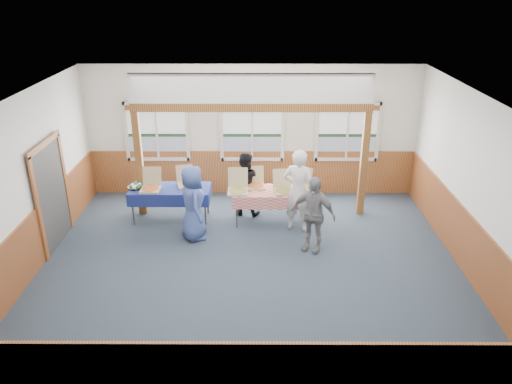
# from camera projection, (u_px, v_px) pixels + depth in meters

# --- Properties ---
(floor) EXTENTS (8.00, 8.00, 0.00)m
(floor) POSITION_uv_depth(u_px,v_px,m) (250.00, 265.00, 9.47)
(floor) COLOR #293642
(floor) RESTS_ON ground
(ceiling) EXTENTS (8.00, 8.00, 0.00)m
(ceiling) POSITION_uv_depth(u_px,v_px,m) (249.00, 98.00, 8.20)
(ceiling) COLOR white
(ceiling) RESTS_ON wall_back
(wall_back) EXTENTS (8.00, 0.00, 8.00)m
(wall_back) POSITION_uv_depth(u_px,v_px,m) (252.00, 131.00, 12.04)
(wall_back) COLOR silver
(wall_back) RESTS_ON floor
(wall_front) EXTENTS (8.00, 0.00, 8.00)m
(wall_front) POSITION_uv_depth(u_px,v_px,m) (245.00, 309.00, 5.62)
(wall_front) COLOR silver
(wall_front) RESTS_ON floor
(wall_left) EXTENTS (0.00, 8.00, 8.00)m
(wall_left) POSITION_uv_depth(u_px,v_px,m) (25.00, 188.00, 8.85)
(wall_left) COLOR silver
(wall_left) RESTS_ON floor
(wall_right) EXTENTS (0.00, 8.00, 8.00)m
(wall_right) POSITION_uv_depth(u_px,v_px,m) (476.00, 188.00, 8.82)
(wall_right) COLOR silver
(wall_right) RESTS_ON floor
(wainscot_back) EXTENTS (7.98, 0.05, 1.10)m
(wainscot_back) POSITION_uv_depth(u_px,v_px,m) (252.00, 172.00, 12.44)
(wainscot_back) COLOR brown
(wainscot_back) RESTS_ON floor
(wainscot_front) EXTENTS (7.98, 0.05, 1.10)m
(wainscot_front) POSITION_uv_depth(u_px,v_px,m) (246.00, 379.00, 6.06)
(wainscot_front) COLOR brown
(wainscot_front) RESTS_ON floor
(wainscot_left) EXTENTS (0.05, 6.98, 1.10)m
(wainscot_left) POSITION_uv_depth(u_px,v_px,m) (37.00, 239.00, 9.27)
(wainscot_left) COLOR brown
(wainscot_left) RESTS_ON floor
(wainscot_right) EXTENTS (0.05, 6.98, 1.10)m
(wainscot_right) POSITION_uv_depth(u_px,v_px,m) (464.00, 240.00, 9.24)
(wainscot_right) COLOR brown
(wainscot_right) RESTS_ON floor
(cased_opening) EXTENTS (0.06, 1.30, 2.10)m
(cased_opening) POSITION_uv_depth(u_px,v_px,m) (51.00, 195.00, 9.89)
(cased_opening) COLOR #333333
(cased_opening) RESTS_ON wall_left
(window_left) EXTENTS (1.56, 0.10, 1.46)m
(window_left) POSITION_uv_depth(u_px,v_px,m) (157.00, 129.00, 11.98)
(window_left) COLOR silver
(window_left) RESTS_ON wall_back
(window_mid) EXTENTS (1.56, 0.10, 1.46)m
(window_mid) POSITION_uv_depth(u_px,v_px,m) (252.00, 129.00, 11.97)
(window_mid) COLOR silver
(window_mid) RESTS_ON wall_back
(window_right) EXTENTS (1.56, 0.10, 1.46)m
(window_right) POSITION_uv_depth(u_px,v_px,m) (348.00, 129.00, 11.96)
(window_right) COLOR silver
(window_right) RESTS_ON wall_back
(post_left) EXTENTS (0.15, 0.15, 2.40)m
(post_left) POSITION_uv_depth(u_px,v_px,m) (140.00, 164.00, 11.11)
(post_left) COLOR #592C13
(post_left) RESTS_ON floor
(post_right) EXTENTS (0.15, 0.15, 2.40)m
(post_right) POSITION_uv_depth(u_px,v_px,m) (364.00, 164.00, 11.09)
(post_right) COLOR #592C13
(post_right) RESTS_ON floor
(cross_beam) EXTENTS (5.15, 0.18, 0.18)m
(cross_beam) POSITION_uv_depth(u_px,v_px,m) (251.00, 107.00, 10.59)
(cross_beam) COLOR #592C13
(cross_beam) RESTS_ON post_left
(table_left) EXTENTS (1.91, 1.27, 0.76)m
(table_left) POSITION_uv_depth(u_px,v_px,m) (170.00, 190.00, 11.01)
(table_left) COLOR #333333
(table_left) RESTS_ON floor
(table_right) EXTENTS (1.77, 0.88, 0.76)m
(table_right) POSITION_uv_depth(u_px,v_px,m) (272.00, 193.00, 10.89)
(table_right) COLOR #333333
(table_right) RESTS_ON floor
(pizza_box_a) EXTENTS (0.42, 0.51, 0.45)m
(pizza_box_a) POSITION_uv_depth(u_px,v_px,m) (151.00, 187.00, 10.86)
(pizza_box_a) COLOR tan
(pizza_box_a) RESTS_ON table_left
(pizza_box_b) EXTENTS (0.48, 0.54, 0.41)m
(pizza_box_b) POSITION_uv_depth(u_px,v_px,m) (186.00, 183.00, 11.11)
(pizza_box_b) COLOR tan
(pizza_box_b) RESTS_ON table_left
(pizza_box_c) EXTENTS (0.43, 0.52, 0.47)m
(pizza_box_c) POSITION_uv_depth(u_px,v_px,m) (238.00, 189.00, 10.75)
(pizza_box_c) COLOR tan
(pizza_box_c) RESTS_ON table_right
(pizza_box_d) EXTENTS (0.42, 0.50, 0.41)m
(pizza_box_d) POSITION_uv_depth(u_px,v_px,m) (256.00, 184.00, 11.02)
(pizza_box_d) COLOR tan
(pizza_box_d) RESTS_ON table_right
(pizza_box_e) EXTENTS (0.48, 0.55, 0.44)m
(pizza_box_e) POSITION_uv_depth(u_px,v_px,m) (284.00, 189.00, 10.77)
(pizza_box_e) COLOR tan
(pizza_box_e) RESTS_ON table_right
(pizza_box_f) EXTENTS (0.47, 0.53, 0.40)m
(pizza_box_f) POSITION_uv_depth(u_px,v_px,m) (302.00, 185.00, 10.97)
(pizza_box_f) COLOR tan
(pizza_box_f) RESTS_ON table_right
(veggie_tray) EXTENTS (0.37, 0.37, 0.09)m
(veggie_tray) POSITION_uv_depth(u_px,v_px,m) (136.00, 187.00, 10.98)
(veggie_tray) COLOR black
(veggie_tray) RESTS_ON table_left
(drink_glass) EXTENTS (0.07, 0.07, 0.15)m
(drink_glass) POSITION_uv_depth(u_px,v_px,m) (313.00, 192.00, 10.60)
(drink_glass) COLOR #A45C1B
(drink_glass) RESTS_ON table_right
(woman_white) EXTENTS (0.77, 0.64, 1.82)m
(woman_white) POSITION_uv_depth(u_px,v_px,m) (298.00, 191.00, 10.47)
(woman_white) COLOR silver
(woman_white) RESTS_ON floor
(woman_black) EXTENTS (0.82, 0.70, 1.47)m
(woman_black) POSITION_uv_depth(u_px,v_px,m) (244.00, 184.00, 11.26)
(woman_black) COLOR black
(woman_black) RESTS_ON floor
(man_blue) EXTENTS (0.70, 0.89, 1.60)m
(man_blue) POSITION_uv_depth(u_px,v_px,m) (193.00, 203.00, 10.16)
(man_blue) COLOR #3A4F93
(man_blue) RESTS_ON floor
(person_grey) EXTENTS (0.99, 0.76, 1.57)m
(person_grey) POSITION_uv_depth(u_px,v_px,m) (313.00, 214.00, 9.72)
(person_grey) COLOR gray
(person_grey) RESTS_ON floor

